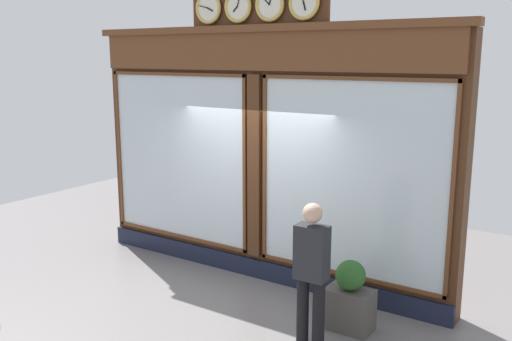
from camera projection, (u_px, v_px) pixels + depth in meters
The scene contains 4 objects.
shop_facade at pixel (261, 153), 8.12m from camera, with size 5.93×0.42×4.24m.
pedestrian at pixel (311, 270), 6.18m from camera, with size 0.36×0.23×1.69m.
planter_box at pixel (349, 309), 6.72m from camera, with size 0.56×0.36×0.51m, color #4C4742.
planter_shrub at pixel (351, 275), 6.64m from camera, with size 0.36×0.36×0.36m, color #285623.
Camera 1 is at (-4.38, 6.57, 3.25)m, focal length 39.19 mm.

